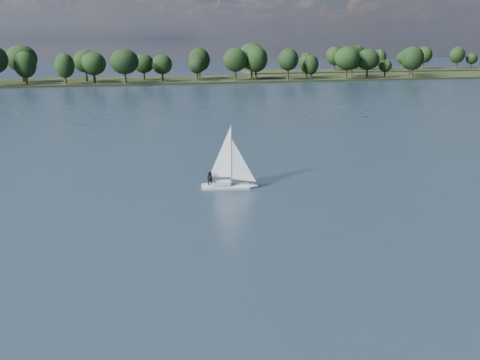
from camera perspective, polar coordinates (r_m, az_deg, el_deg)
The scene contains 5 objects.
ground at distance 121.54m, azimuth -3.05°, elevation 6.64°, with size 700.00×700.00×0.00m, color #233342.
far_shore at distance 231.86m, azimuth -8.53°, elevation 10.39°, with size 660.00×40.00×1.50m, color black.
far_shore_back at distance 333.40m, azimuth 19.57°, elevation 11.02°, with size 220.00×30.00×1.40m, color black.
sailboat at distance 63.23m, azimuth -1.51°, elevation 1.10°, with size 6.31×2.74×8.04m.
treeline at distance 228.69m, azimuth -6.79°, elevation 12.47°, with size 562.72×74.20×18.40m.
Camera 1 is at (-23.14, -18.06, 17.23)m, focal length 40.00 mm.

